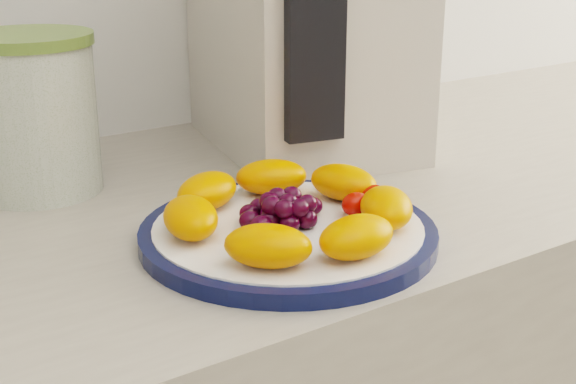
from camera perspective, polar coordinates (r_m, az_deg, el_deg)
plate_rim at (r=0.76m, az=0.00°, el=-3.03°), size 0.28×0.28×0.01m
plate_face at (r=0.76m, az=0.00°, el=-2.96°), size 0.25×0.25×0.02m
canister at (r=0.92m, az=-17.59°, el=4.93°), size 0.14×0.14×0.16m
canister_lid at (r=0.90m, az=-18.16°, el=10.31°), size 0.15×0.15×0.01m
appliance_panel at (r=0.87m, az=1.91°, el=12.91°), size 0.07×0.04×0.29m
fruit_plate at (r=0.75m, az=0.16°, el=-1.05°), size 0.24×0.24×0.04m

